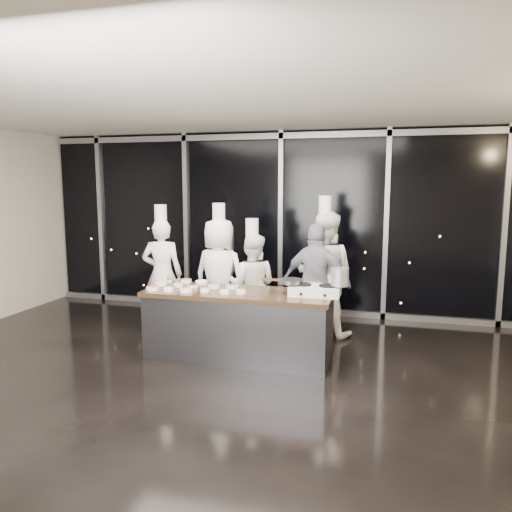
% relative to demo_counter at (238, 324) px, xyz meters
% --- Properties ---
extents(ground, '(9.00, 9.00, 0.00)m').
position_rel_demo_counter_xyz_m(ground, '(0.00, -0.90, -0.45)').
color(ground, black).
rests_on(ground, ground).
extents(room_shell, '(9.02, 7.02, 3.21)m').
position_rel_demo_counter_xyz_m(room_shell, '(0.18, -0.90, 1.79)').
color(room_shell, beige).
rests_on(room_shell, ground).
extents(window_wall, '(8.90, 0.11, 3.20)m').
position_rel_demo_counter_xyz_m(window_wall, '(0.00, 2.53, 1.14)').
color(window_wall, black).
rests_on(window_wall, ground).
extents(demo_counter, '(2.46, 0.86, 0.90)m').
position_rel_demo_counter_xyz_m(demo_counter, '(0.00, 0.00, 0.00)').
color(demo_counter, '#3A3A3F').
rests_on(demo_counter, ground).
extents(stove, '(0.64, 0.42, 0.14)m').
position_rel_demo_counter_xyz_m(stove, '(1.00, 0.04, 0.51)').
color(stove, silver).
rests_on(stove, demo_counter).
extents(frying_pan, '(0.53, 0.31, 0.05)m').
position_rel_demo_counter_xyz_m(frying_pan, '(0.68, 0.03, 0.61)').
color(frying_pan, slate).
rests_on(frying_pan, stove).
extents(stock_pot, '(0.23, 0.23, 0.22)m').
position_rel_demo_counter_xyz_m(stock_pot, '(1.31, 0.04, 0.70)').
color(stock_pot, '#A5A5A7').
rests_on(stock_pot, stove).
extents(prep_bowls, '(1.36, 0.75, 0.05)m').
position_rel_demo_counter_xyz_m(prep_bowls, '(-0.64, 0.03, 0.47)').
color(prep_bowls, white).
rests_on(prep_bowls, demo_counter).
extents(squeeze_bottle, '(0.07, 0.07, 0.25)m').
position_rel_demo_counter_xyz_m(squeeze_bottle, '(-1.14, 0.19, 0.56)').
color(squeeze_bottle, silver).
rests_on(squeeze_bottle, demo_counter).
extents(chef_far_left, '(0.71, 0.54, 1.97)m').
position_rel_demo_counter_xyz_m(chef_far_left, '(-1.58, 1.00, 0.44)').
color(chef_far_left, white).
rests_on(chef_far_left, ground).
extents(chef_left, '(0.94, 0.69, 2.00)m').
position_rel_demo_counter_xyz_m(chef_left, '(-0.62, 1.00, 0.44)').
color(chef_left, white).
rests_on(chef_left, ground).
extents(chef_center, '(0.78, 0.62, 1.78)m').
position_rel_demo_counter_xyz_m(chef_center, '(-0.10, 1.01, 0.33)').
color(chef_center, white).
rests_on(chef_center, ground).
extents(guest, '(1.06, 0.56, 1.73)m').
position_rel_demo_counter_xyz_m(guest, '(0.87, 1.04, 0.41)').
color(guest, black).
rests_on(guest, ground).
extents(chef_right, '(1.02, 0.86, 2.11)m').
position_rel_demo_counter_xyz_m(chef_right, '(0.93, 1.33, 0.50)').
color(chef_right, white).
rests_on(chef_right, ground).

